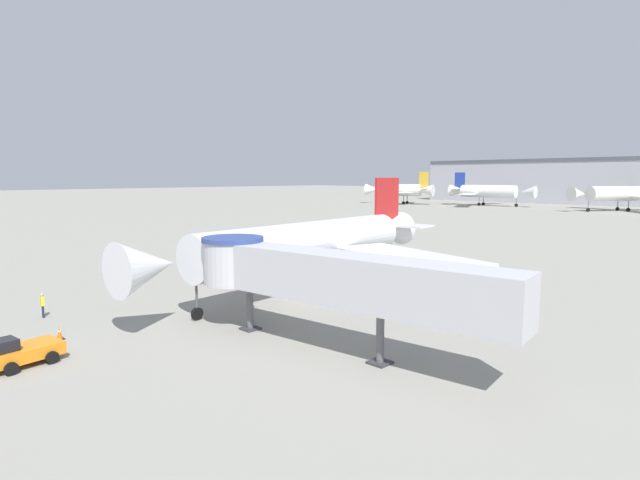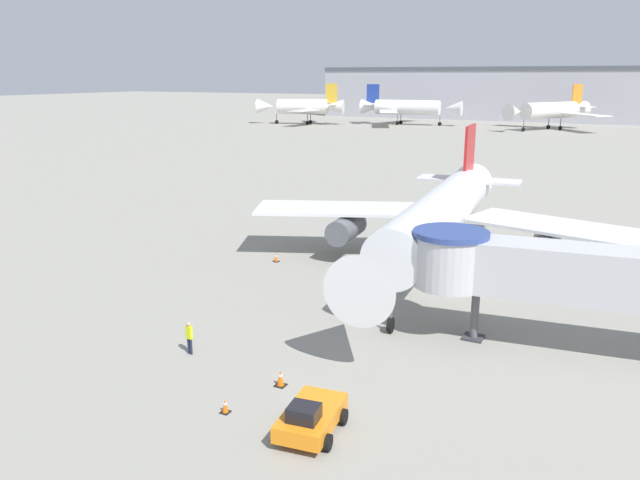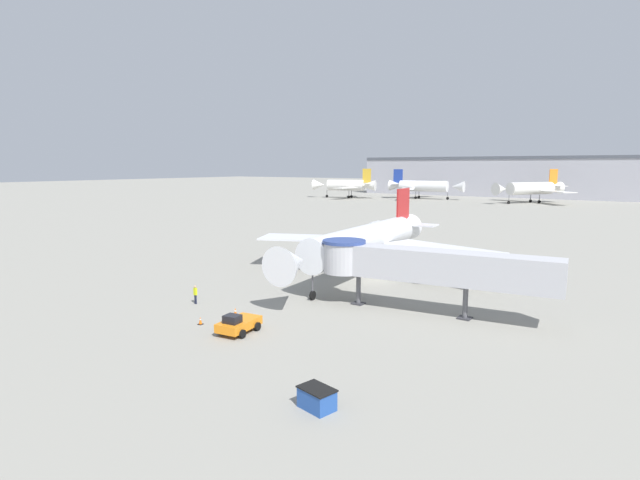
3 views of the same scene
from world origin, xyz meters
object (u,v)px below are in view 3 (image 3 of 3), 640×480
jet_bridge (417,264)px  traffic_cone_apron_front (200,321)px  background_jet_gold_tail (347,185)px  pushback_tug_orange (238,324)px  ground_crew_marshaller (195,293)px  main_airplane (366,241)px  traffic_cone_port_wing (270,266)px  traffic_cone_near_nose (235,312)px  background_jet_blue_tail (422,186)px  service_container_blue (317,398)px  background_jet_orange_tail (532,188)px

jet_bridge → traffic_cone_apron_front: size_ratio=32.08×
jet_bridge → background_jet_gold_tail: background_jet_gold_tail is taller
pushback_tug_orange → ground_crew_marshaller: size_ratio=2.16×
main_airplane → jet_bridge: bearing=-48.1°
traffic_cone_port_wing → main_airplane: bearing=15.4°
traffic_cone_near_nose → background_jet_blue_tail: bearing=107.3°
main_airplane → background_jet_blue_tail: (-49.46, 133.98, 0.86)m
jet_bridge → pushback_tug_orange: 16.42m
service_container_blue → background_jet_blue_tail: bearing=111.1°
main_airplane → traffic_cone_apron_front: size_ratio=50.72×
service_container_blue → ground_crew_marshaller: size_ratio=1.24×
main_airplane → background_jet_gold_tail: 144.56m
traffic_cone_port_wing → service_container_blue: bearing=-46.2°
traffic_cone_port_wing → background_jet_gold_tail: (-65.07, 125.62, 4.80)m
ground_crew_marshaller → background_jet_gold_tail: 158.25m
jet_bridge → traffic_cone_apron_front: (-13.23, -13.35, -4.04)m
background_jet_blue_tail → traffic_cone_port_wing: bearing=-168.6°
jet_bridge → traffic_cone_near_nose: 16.47m
traffic_cone_near_nose → traffic_cone_port_wing: bearing=121.3°
traffic_cone_port_wing → background_jet_gold_tail: bearing=117.4°
service_container_blue → background_jet_blue_tail: background_jet_blue_tail is taller
traffic_cone_near_nose → background_jet_gold_tail: (-75.59, 142.92, 4.75)m
service_container_blue → jet_bridge: bearing=98.4°
pushback_tug_orange → traffic_cone_near_nose: bearing=129.9°
traffic_cone_port_wing → background_jet_orange_tail: (2.88, 137.88, 4.79)m
main_airplane → ground_crew_marshaller: main_airplane is taller
background_jet_blue_tail → background_jet_gold_tail: size_ratio=1.31×
traffic_cone_apron_front → ground_crew_marshaller: (-5.07, 4.02, 0.72)m
service_container_blue → traffic_cone_near_nose: (-15.26, 9.61, -0.20)m
main_airplane → traffic_cone_port_wing: 12.96m
jet_bridge → background_jet_gold_tail: bearing=116.8°
service_container_blue → main_airplane: bearing=114.6°
ground_crew_marshaller → background_jet_blue_tail: 159.41m
main_airplane → background_jet_orange_tail: size_ratio=1.14×
main_airplane → traffic_cone_port_wing: main_airplane is taller
jet_bridge → traffic_cone_port_wing: size_ratio=28.89×
pushback_tug_orange → traffic_cone_port_wing: pushback_tug_orange is taller
background_jet_orange_tail → ground_crew_marshaller: bearing=-57.3°
main_airplane → background_jet_gold_tail: (-77.00, 122.34, 0.96)m
ground_crew_marshaller → background_jet_blue_tail: background_jet_blue_tail is taller
traffic_cone_near_nose → traffic_cone_apron_front: bearing=-106.1°
service_container_blue → ground_crew_marshaller: bearing=153.8°
traffic_cone_apron_front → background_jet_orange_tail: background_jet_orange_tail is taller
background_jet_blue_tail → pushback_tug_orange: bearing=-165.9°
ground_crew_marshaller → background_jet_gold_tail: size_ratio=0.07×
ground_crew_marshaller → pushback_tug_orange: bearing=-16.3°
main_airplane → service_container_blue: 33.41m
service_container_blue → traffic_cone_port_wing: 37.27m
traffic_cone_apron_front → background_jet_gold_tail: bearing=117.1°
service_container_blue → ground_crew_marshaller: ground_crew_marshaller is taller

